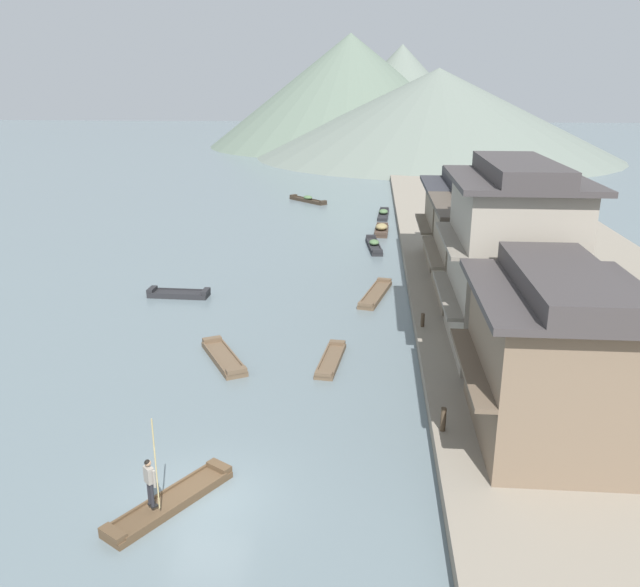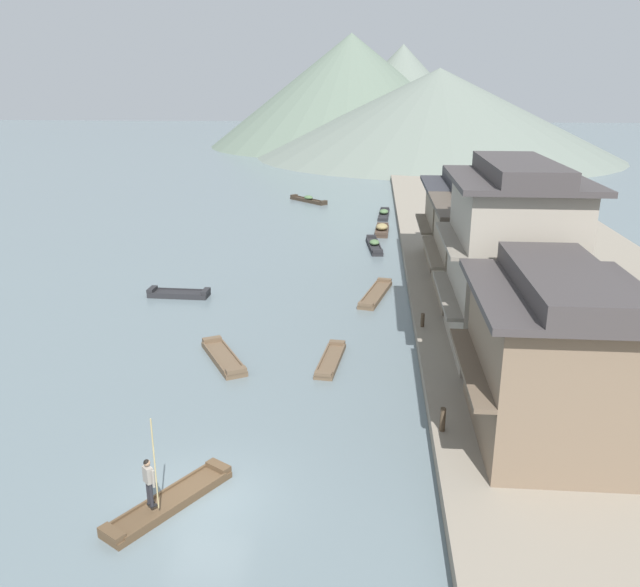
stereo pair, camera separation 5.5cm
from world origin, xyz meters
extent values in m
plane|color=slate|center=(0.00, 0.00, 0.00)|extent=(400.00, 400.00, 0.00)
cube|color=gray|center=(16.39, 30.00, 0.29)|extent=(18.00, 110.00, 0.57)
cube|color=brown|center=(-1.01, -0.49, 0.10)|extent=(3.24, 4.34, 0.21)
cube|color=brown|center=(0.12, 1.29, 0.30)|extent=(0.93, 0.77, 0.18)
cube|color=brown|center=(-2.15, -2.27, 0.30)|extent=(0.93, 0.77, 0.18)
cube|color=brown|center=(-1.39, -0.25, 0.25)|extent=(2.22, 3.43, 0.08)
cube|color=brown|center=(-0.64, -0.73, 0.25)|extent=(2.22, 3.43, 0.08)
cube|color=black|center=(-1.42, -0.99, 0.41)|extent=(0.22, 0.23, 0.05)
cylinder|color=#232328|center=(-1.45, -1.02, 0.83)|extent=(0.11, 0.11, 0.78)
cube|color=black|center=(-1.29, -1.11, 0.41)|extent=(0.22, 0.23, 0.05)
cylinder|color=#232328|center=(-1.32, -1.14, 0.83)|extent=(0.11, 0.11, 0.78)
cube|color=gray|center=(-1.39, -1.08, 1.48)|extent=(0.37, 0.37, 0.52)
cylinder|color=gray|center=(-1.50, -0.89, 1.41)|extent=(0.08, 0.08, 0.56)
cylinder|color=gray|center=(-1.19, -1.18, 1.41)|extent=(0.08, 0.08, 0.56)
sphere|color=#A37A5B|center=(-1.39, -1.08, 1.88)|extent=(0.20, 0.20, 0.20)
sphere|color=black|center=(-1.39, -1.09, 1.90)|extent=(0.18, 0.18, 0.18)
cylinder|color=tan|center=(-1.10, -1.21, 1.93)|extent=(0.04, 0.04, 3.00)
cube|color=brown|center=(-1.78, 10.43, 0.12)|extent=(2.97, 4.23, 0.23)
cube|color=brown|center=(-2.75, 12.17, 0.34)|extent=(0.98, 0.76, 0.21)
cube|color=brown|center=(-0.82, 8.70, 0.34)|extent=(0.98, 0.76, 0.21)
cube|color=brown|center=(-2.20, 10.20, 0.27)|extent=(1.90, 3.33, 0.08)
cube|color=brown|center=(-1.37, 10.66, 0.27)|extent=(1.90, 3.33, 0.08)
cube|color=#232326|center=(6.16, 45.68, 0.10)|extent=(1.24, 5.60, 0.19)
cube|color=#232326|center=(6.30, 48.30, 0.28)|extent=(0.87, 0.40, 0.17)
cube|color=#232326|center=(6.02, 43.05, 0.28)|extent=(0.87, 0.40, 0.17)
cube|color=#232326|center=(5.73, 45.70, 0.23)|extent=(0.35, 5.06, 0.08)
cube|color=#232326|center=(6.59, 45.65, 0.23)|extent=(0.35, 5.06, 0.08)
ellipsoid|color=#4C6B42|center=(6.16, 45.68, 0.42)|extent=(0.91, 1.23, 0.47)
cube|color=#232326|center=(5.26, 32.69, 0.13)|extent=(1.40, 5.19, 0.27)
cube|color=#232326|center=(5.00, 35.09, 0.39)|extent=(0.80, 0.44, 0.24)
cube|color=#232326|center=(5.51, 30.29, 0.39)|extent=(0.80, 0.44, 0.24)
cube|color=#232326|center=(4.87, 32.65, 0.31)|extent=(0.58, 4.61, 0.08)
cube|color=#232326|center=(5.64, 32.73, 0.31)|extent=(0.58, 4.61, 0.08)
ellipsoid|color=#4C6B42|center=(5.26, 32.69, 0.48)|extent=(0.88, 1.15, 0.42)
cube|color=#33281E|center=(-1.97, 52.80, 0.12)|extent=(4.43, 4.42, 0.25)
cube|color=#33281E|center=(-0.17, 51.02, 0.36)|extent=(0.83, 0.83, 0.22)
cube|color=#33281E|center=(-3.76, 54.59, 0.36)|extent=(0.83, 0.83, 0.22)
cube|color=#33281E|center=(-1.68, 53.10, 0.29)|extent=(3.50, 3.48, 0.08)
cube|color=#33281E|center=(-2.26, 52.51, 0.29)|extent=(3.50, 3.48, 0.08)
ellipsoid|color=#4C6B42|center=(-1.97, 52.80, 0.47)|extent=(1.38, 1.38, 0.45)
cube|color=brown|center=(5.36, 20.64, 0.11)|extent=(2.15, 5.41, 0.22)
cube|color=brown|center=(5.92, 23.09, 0.32)|extent=(0.95, 0.55, 0.20)
cube|color=brown|center=(4.80, 18.19, 0.32)|extent=(0.95, 0.55, 0.20)
cube|color=brown|center=(4.92, 20.74, 0.26)|extent=(1.16, 4.72, 0.08)
cube|color=brown|center=(5.80, 20.54, 0.26)|extent=(1.16, 4.72, 0.08)
cube|color=#232326|center=(-6.65, 19.66, 0.13)|extent=(3.71, 1.26, 0.26)
cube|color=#232326|center=(-4.96, 19.60, 0.38)|extent=(0.39, 1.04, 0.24)
cube|color=#232326|center=(-8.33, 19.71, 0.38)|extent=(0.39, 1.04, 0.24)
cube|color=#232326|center=(-6.63, 20.19, 0.30)|extent=(3.17, 0.18, 0.08)
cube|color=#232326|center=(-6.66, 19.13, 0.30)|extent=(3.17, 0.18, 0.08)
cube|color=#423328|center=(5.90, 38.22, 0.13)|extent=(1.32, 4.19, 0.26)
cube|color=#423328|center=(5.99, 40.14, 0.37)|extent=(1.03, 0.41, 0.23)
cube|color=#423328|center=(5.81, 36.30, 0.37)|extent=(1.03, 0.41, 0.23)
cube|color=#423328|center=(5.38, 38.24, 0.30)|extent=(0.25, 3.64, 0.08)
cube|color=#423328|center=(6.42, 38.19, 0.30)|extent=(0.25, 3.64, 0.08)
ellipsoid|color=olive|center=(5.90, 38.22, 0.54)|extent=(1.08, 1.46, 0.56)
cube|color=brown|center=(3.26, 10.64, 0.09)|extent=(1.29, 4.00, 0.19)
cube|color=brown|center=(3.47, 12.44, 0.27)|extent=(0.81, 0.44, 0.17)
cube|color=brown|center=(3.06, 8.83, 0.27)|extent=(0.81, 0.44, 0.17)
cube|color=brown|center=(2.88, 10.68, 0.23)|extent=(0.46, 3.41, 0.08)
cube|color=brown|center=(3.65, 10.59, 0.23)|extent=(0.46, 3.41, 0.08)
cube|color=#75604C|center=(11.38, 3.77, 3.17)|extent=(4.93, 6.65, 5.20)
cube|color=brown|center=(8.56, 3.77, 3.17)|extent=(0.70, 6.65, 0.16)
cube|color=#3D3838|center=(11.38, 3.77, 5.89)|extent=(5.83, 7.55, 0.24)
cube|color=#3D3838|center=(11.38, 3.77, 6.36)|extent=(2.96, 7.55, 0.70)
cube|color=gray|center=(11.32, 11.72, 4.47)|extent=(4.81, 6.94, 7.80)
cube|color=gray|center=(8.56, 11.72, 3.17)|extent=(0.70, 6.94, 0.16)
cube|color=gray|center=(8.56, 11.72, 5.77)|extent=(0.70, 6.94, 0.16)
cube|color=#3D3838|center=(11.32, 11.72, 8.49)|extent=(5.71, 7.84, 0.24)
cube|color=#3D3838|center=(11.32, 11.72, 8.96)|extent=(2.89, 7.84, 0.70)
cube|color=gray|center=(11.54, 19.58, 3.17)|extent=(5.25, 7.26, 5.20)
cube|color=#6E6151|center=(8.56, 19.58, 3.17)|extent=(0.70, 7.26, 0.16)
cube|color=#4C4238|center=(11.54, 19.58, 5.89)|extent=(6.15, 8.16, 0.24)
cube|color=#4C4238|center=(11.54, 19.58, 6.36)|extent=(3.15, 8.16, 0.70)
cube|color=#7F705B|center=(11.72, 27.33, 3.17)|extent=(5.61, 6.37, 5.20)
cube|color=brown|center=(8.56, 27.33, 3.17)|extent=(0.70, 6.37, 0.16)
cube|color=#2D2D33|center=(11.72, 27.33, 5.89)|extent=(6.51, 7.27, 0.24)
cube|color=#2D2D33|center=(11.72, 27.33, 6.36)|extent=(3.36, 7.27, 0.70)
cylinder|color=#473828|center=(7.74, 3.79, 1.02)|extent=(0.20, 0.20, 0.90)
cylinder|color=#473828|center=(7.74, 14.22, 0.92)|extent=(0.20, 0.20, 0.70)
cone|color=slate|center=(15.80, 99.28, 7.34)|extent=(62.13, 62.13, 14.68)
cone|color=slate|center=(10.43, 122.70, 9.83)|extent=(39.15, 39.15, 19.65)
cone|color=#5B6B5B|center=(0.12, 118.66, 10.76)|extent=(56.52, 56.52, 21.53)
camera|label=1|loc=(4.99, -17.12, 12.56)|focal=36.35mm
camera|label=2|loc=(5.04, -17.12, 12.56)|focal=36.35mm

